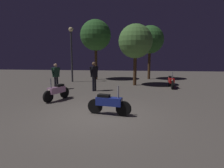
# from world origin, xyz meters

# --- Properties ---
(ground_plane) EXTENTS (40.00, 40.00, 0.00)m
(ground_plane) POSITION_xyz_m (0.00, 0.00, 0.00)
(ground_plane) COLOR #605951
(motorcycle_blue_foreground) EXTENTS (1.65, 0.48, 1.11)m
(motorcycle_blue_foreground) POSITION_xyz_m (0.40, 0.17, 0.44)
(motorcycle_blue_foreground) COLOR black
(motorcycle_blue_foreground) RESTS_ON ground_plane
(motorcycle_red_parked_left) EXTENTS (0.33, 1.66, 1.11)m
(motorcycle_red_parked_left) POSITION_xyz_m (3.81, 6.41, 0.44)
(motorcycle_red_parked_left) COLOR black
(motorcycle_red_parked_left) RESTS_ON ground_plane
(motorcycle_pink_parked_right) EXTENTS (0.71, 1.58, 1.11)m
(motorcycle_pink_parked_right) POSITION_xyz_m (-2.41, 2.17, 0.44)
(motorcycle_pink_parked_right) COLOR black
(motorcycle_pink_parked_right) RESTS_ON ground_plane
(person_rider_beside) EXTENTS (0.43, 0.61, 1.65)m
(person_rider_beside) POSITION_xyz_m (-3.62, 5.01, 0.99)
(person_rider_beside) COLOR black
(person_rider_beside) RESTS_ON ground_plane
(person_bystander_far) EXTENTS (0.50, 0.57, 1.78)m
(person_bystander_far) POSITION_xyz_m (-1.09, 4.72, 1.07)
(person_bystander_far) COLOR black
(person_bystander_far) RESTS_ON ground_plane
(streetlamp_near) EXTENTS (0.36, 0.36, 4.36)m
(streetlamp_near) POSITION_xyz_m (-3.69, 8.45, 2.82)
(streetlamp_near) COLOR #38383D
(streetlamp_near) RESTS_ON ground_plane
(tree_left_bg) EXTENTS (2.69, 2.69, 5.25)m
(tree_left_bg) POSITION_xyz_m (-2.05, 10.24, 3.88)
(tree_left_bg) COLOR #4C331E
(tree_left_bg) RESTS_ON ground_plane
(tree_center_bg) EXTENTS (2.41, 2.41, 4.35)m
(tree_center_bg) POSITION_xyz_m (1.39, 7.26, 3.13)
(tree_center_bg) COLOR #4C331E
(tree_center_bg) RESTS_ON ground_plane
(tree_right_bg) EXTENTS (2.46, 2.46, 4.77)m
(tree_right_bg) POSITION_xyz_m (2.71, 11.00, 3.52)
(tree_right_bg) COLOR #4C331E
(tree_right_bg) RESTS_ON ground_plane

